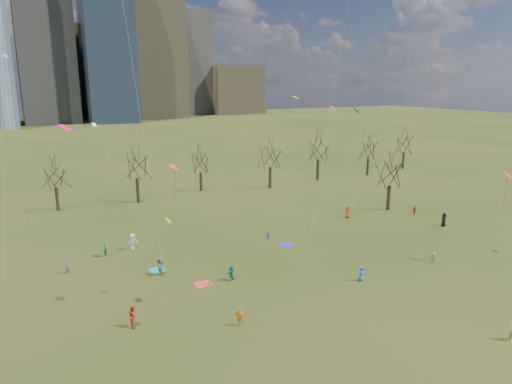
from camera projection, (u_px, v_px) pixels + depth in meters
name	position (u px, v px, depth m)	size (l,w,h in m)	color
ground	(315.00, 291.00, 42.92)	(500.00, 500.00, 0.00)	black
downtown_skyline	(56.00, 38.00, 214.06)	(212.50, 78.00, 118.00)	slate
bare_tree_row	(183.00, 165.00, 73.50)	(113.04, 29.80, 9.50)	black
blanket_teal	(157.00, 270.00, 47.60)	(1.60, 1.50, 0.03)	teal
blanket_navy	(286.00, 245.00, 54.85)	(1.60, 1.50, 0.03)	#2328A3
blanket_crimson	(203.00, 284.00, 44.30)	(1.60, 1.50, 0.03)	red
person_0	(361.00, 274.00, 44.91)	(0.74, 0.48, 1.51)	#2965B3
person_2	(133.00, 316.00, 36.47)	(0.89, 0.69, 1.83)	#B23F19
person_3	(434.00, 258.00, 49.44)	(0.77, 0.44, 1.19)	slate
person_4	(240.00, 317.00, 36.62)	(0.90, 0.37, 1.53)	#FDA21C
person_5	(231.00, 273.00, 45.06)	(1.45, 0.46, 1.56)	#19745F
person_6	(444.00, 220.00, 61.79)	(0.92, 0.60, 1.87)	black
person_7	(67.00, 267.00, 46.65)	(0.54, 0.36, 1.49)	#744489
person_8	(268.00, 237.00, 56.49)	(0.46, 0.36, 0.95)	#2836AE
person_9	(133.00, 241.00, 53.36)	(1.23, 0.71, 1.90)	silver
person_10	(414.00, 210.00, 67.15)	(0.81, 0.34, 1.38)	red
person_11	(160.00, 266.00, 46.25)	(1.72, 0.55, 1.86)	slate
person_12	(348.00, 212.00, 65.66)	(0.87, 0.57, 1.78)	#DC4718
person_13	(105.00, 249.00, 51.11)	(0.63, 0.41, 1.72)	#19723E
kites_airborne	(283.00, 136.00, 49.87)	(59.37, 48.54, 32.45)	red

